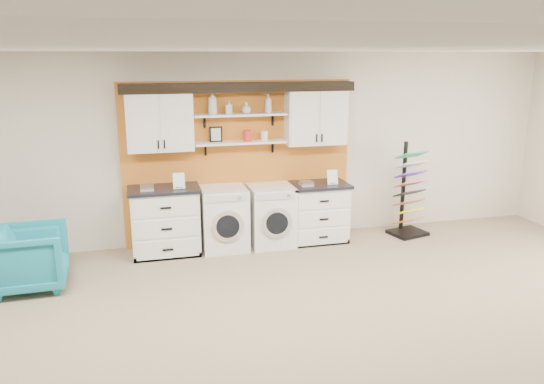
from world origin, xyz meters
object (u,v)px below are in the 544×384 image
object	(u,v)px
base_cabinet_right	(317,212)
dryer	(271,215)
washer	(224,218)
sample_rack	(408,205)
base_cabinet_left	(165,221)
armchair	(31,258)

from	to	relation	value
base_cabinet_right	dryer	bearing A→B (deg)	-179.73
washer	sample_rack	xyz separation A→B (m)	(2.90, -0.09, 0.03)
base_cabinet_left	washer	distance (m)	0.83
washer	armchair	size ratio (longest dim) A/B	1.09
washer	armchair	bearing A→B (deg)	-162.96
sample_rack	armchair	xyz separation A→B (m)	(-5.38, -0.67, -0.10)
base_cabinet_right	armchair	world-z (taller)	base_cabinet_right
washer	armchair	xyz separation A→B (m)	(-2.48, -0.76, -0.08)
base_cabinet_right	sample_rack	world-z (taller)	sample_rack
base_cabinet_right	base_cabinet_left	bearing A→B (deg)	-180.00
armchair	base_cabinet_left	bearing A→B (deg)	-67.05
dryer	armchair	bearing A→B (deg)	-166.59
base_cabinet_right	washer	distance (m)	1.43
base_cabinet_left	washer	bearing A→B (deg)	-0.23
dryer	base_cabinet_left	bearing A→B (deg)	179.88
washer	base_cabinet_left	bearing A→B (deg)	179.77
armchair	washer	bearing A→B (deg)	-74.86
base_cabinet_left	base_cabinet_right	size ratio (longest dim) A/B	1.09
sample_rack	washer	bearing A→B (deg)	164.03
base_cabinet_left	base_cabinet_right	xyz separation A→B (m)	(2.26, 0.00, -0.04)
base_cabinet_right	sample_rack	size ratio (longest dim) A/B	0.62
dryer	washer	bearing A→B (deg)	-180.00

